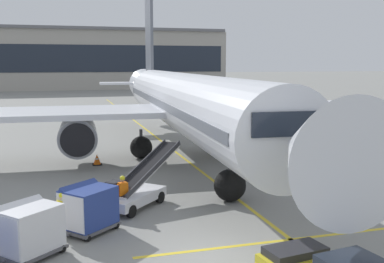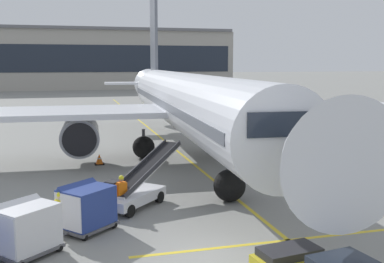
{
  "view_description": "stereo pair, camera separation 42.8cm",
  "coord_description": "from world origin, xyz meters",
  "px_view_note": "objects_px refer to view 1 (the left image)",
  "views": [
    {
      "loc": [
        -4.67,
        -14.26,
        6.65
      ],
      "look_at": [
        1.64,
        7.57,
        3.24
      ],
      "focal_mm": 42.89,
      "sensor_mm": 36.0,
      "label": 1
    },
    {
      "loc": [
        -4.26,
        -14.37,
        6.65
      ],
      "look_at": [
        1.64,
        7.57,
        3.24
      ],
      "focal_mm": 42.89,
      "sensor_mm": 36.0,
      "label": 2
    }
  ],
  "objects_px": {
    "ground_crew_by_carts": "(62,211)",
    "safety_cone_engine_keepout": "(97,160)",
    "baggage_cart_second": "(28,228)",
    "ground_crew_by_loader": "(123,192)",
    "baggage_cart_lead": "(88,207)",
    "parked_airplane": "(184,103)",
    "belt_loader": "(136,189)",
    "ground_crew_marshaller": "(83,210)"
  },
  "relations": [
    {
      "from": "ground_crew_by_carts",
      "to": "safety_cone_engine_keepout",
      "type": "xyz_separation_m",
      "value": [
        2.27,
        12.42,
        -0.66
      ]
    },
    {
      "from": "safety_cone_engine_keepout",
      "to": "ground_crew_by_carts",
      "type": "bearing_deg",
      "value": -100.35
    },
    {
      "from": "ground_crew_by_carts",
      "to": "safety_cone_engine_keepout",
      "type": "height_order",
      "value": "ground_crew_by_carts"
    },
    {
      "from": "baggage_cart_second",
      "to": "ground_crew_by_loader",
      "type": "height_order",
      "value": "baggage_cart_second"
    },
    {
      "from": "baggage_cart_lead",
      "to": "safety_cone_engine_keepout",
      "type": "xyz_separation_m",
      "value": [
        1.3,
        12.16,
        -0.66
      ]
    },
    {
      "from": "baggage_cart_lead",
      "to": "ground_crew_by_loader",
      "type": "distance_m",
      "value": 2.37
    },
    {
      "from": "parked_airplane",
      "to": "baggage_cart_second",
      "type": "distance_m",
      "value": 17.32
    },
    {
      "from": "belt_loader",
      "to": "baggage_cart_lead",
      "type": "relative_size",
      "value": 1.86
    },
    {
      "from": "baggage_cart_lead",
      "to": "baggage_cart_second",
      "type": "relative_size",
      "value": 1.0
    },
    {
      "from": "belt_loader",
      "to": "baggage_cart_lead",
      "type": "bearing_deg",
      "value": -130.67
    },
    {
      "from": "ground_crew_by_carts",
      "to": "ground_crew_marshaller",
      "type": "distance_m",
      "value": 0.76
    },
    {
      "from": "parked_airplane",
      "to": "safety_cone_engine_keepout",
      "type": "bearing_deg",
      "value": -177.92
    },
    {
      "from": "parked_airplane",
      "to": "belt_loader",
      "type": "bearing_deg",
      "value": -117.32
    },
    {
      "from": "ground_crew_by_carts",
      "to": "ground_crew_marshaller",
      "type": "bearing_deg",
      "value": -3.88
    },
    {
      "from": "parked_airplane",
      "to": "ground_crew_by_loader",
      "type": "distance_m",
      "value": 12.42
    },
    {
      "from": "ground_crew_marshaller",
      "to": "baggage_cart_lead",
      "type": "bearing_deg",
      "value": 57.16
    },
    {
      "from": "baggage_cart_second",
      "to": "safety_cone_engine_keepout",
      "type": "relative_size",
      "value": 3.67
    },
    {
      "from": "belt_loader",
      "to": "ground_crew_marshaller",
      "type": "relative_size",
      "value": 2.75
    },
    {
      "from": "belt_loader",
      "to": "ground_crew_by_loader",
      "type": "height_order",
      "value": "belt_loader"
    },
    {
      "from": "baggage_cart_lead",
      "to": "ground_crew_marshaller",
      "type": "height_order",
      "value": "baggage_cart_lead"
    },
    {
      "from": "ground_crew_marshaller",
      "to": "baggage_cart_second",
      "type": "bearing_deg",
      "value": -141.18
    },
    {
      "from": "ground_crew_by_loader",
      "to": "safety_cone_engine_keepout",
      "type": "relative_size",
      "value": 2.48
    },
    {
      "from": "baggage_cart_lead",
      "to": "safety_cone_engine_keepout",
      "type": "height_order",
      "value": "baggage_cart_lead"
    },
    {
      "from": "ground_crew_marshaller",
      "to": "safety_cone_engine_keepout",
      "type": "height_order",
      "value": "ground_crew_marshaller"
    },
    {
      "from": "baggage_cart_second",
      "to": "ground_crew_by_carts",
      "type": "relative_size",
      "value": 1.48
    },
    {
      "from": "ground_crew_marshaller",
      "to": "ground_crew_by_carts",
      "type": "bearing_deg",
      "value": 176.12
    },
    {
      "from": "ground_crew_marshaller",
      "to": "belt_loader",
      "type": "bearing_deg",
      "value": 50.07
    },
    {
      "from": "parked_airplane",
      "to": "baggage_cart_lead",
      "type": "xyz_separation_m",
      "value": [
        -7.33,
        -12.38,
        -2.9
      ]
    },
    {
      "from": "belt_loader",
      "to": "parked_airplane",
      "type": "bearing_deg",
      "value": 62.68
    },
    {
      "from": "belt_loader",
      "to": "baggage_cart_second",
      "type": "xyz_separation_m",
      "value": [
        -4.47,
        -4.59,
        0.18
      ]
    },
    {
      "from": "belt_loader",
      "to": "baggage_cart_second",
      "type": "height_order",
      "value": "belt_loader"
    },
    {
      "from": "parked_airplane",
      "to": "baggage_cart_lead",
      "type": "height_order",
      "value": "parked_airplane"
    },
    {
      "from": "safety_cone_engine_keepout",
      "to": "ground_crew_by_loader",
      "type": "bearing_deg",
      "value": -88.28
    },
    {
      "from": "ground_crew_by_loader",
      "to": "ground_crew_by_carts",
      "type": "height_order",
      "value": "same"
    },
    {
      "from": "ground_crew_by_loader",
      "to": "belt_loader",
      "type": "bearing_deg",
      "value": 53.46
    },
    {
      "from": "parked_airplane",
      "to": "ground_crew_by_carts",
      "type": "bearing_deg",
      "value": -123.29
    },
    {
      "from": "ground_crew_by_loader",
      "to": "ground_crew_marshaller",
      "type": "height_order",
      "value": "same"
    },
    {
      "from": "parked_airplane",
      "to": "safety_cone_engine_keepout",
      "type": "distance_m",
      "value": 7.01
    },
    {
      "from": "belt_loader",
      "to": "ground_crew_by_carts",
      "type": "relative_size",
      "value": 2.75
    },
    {
      "from": "belt_loader",
      "to": "baggage_cart_second",
      "type": "bearing_deg",
      "value": -134.2
    },
    {
      "from": "ground_crew_by_carts",
      "to": "parked_airplane",
      "type": "bearing_deg",
      "value": 56.71
    },
    {
      "from": "baggage_cart_lead",
      "to": "safety_cone_engine_keepout",
      "type": "distance_m",
      "value": 12.24
    }
  ]
}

